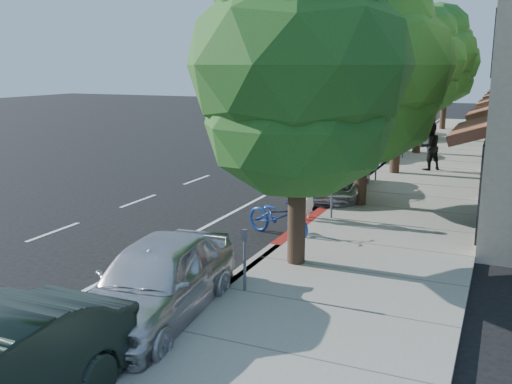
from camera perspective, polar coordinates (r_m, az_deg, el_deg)
The scene contains 18 objects.
ground at distance 15.15m, azimuth 3.36°, elevation -4.74°, with size 120.00×120.00×0.00m, color black.
sidewalk at distance 22.19m, azimuth 16.26°, elevation 0.56°, with size 4.60×56.00×0.15m, color gray.
curb at distance 22.58m, azimuth 10.48°, elevation 1.07°, with size 0.30×56.00×0.15m, color #9E998E.
curb_red_segment at distance 16.03m, azimuth 4.62°, elevation -3.50°, with size 0.32×4.00×0.15m, color maroon.
street_tree_0 at distance 12.28m, azimuth 4.32°, elevation 12.07°, with size 4.82×4.82×7.27m.
street_tree_1 at distance 18.04m, azimuth 10.84°, elevation 12.04°, with size 5.43×5.43×7.45m.
street_tree_2 at distance 23.93m, azimuth 14.18°, elevation 11.83°, with size 3.84×3.84×6.90m.
street_tree_3 at distance 29.85m, azimuth 16.23°, elevation 12.29°, with size 4.36×4.36×7.39m.
street_tree_4 at distance 35.81m, azimuth 17.62°, elevation 12.85°, with size 4.70×4.70×8.05m.
street_tree_5 at distance 41.77m, azimuth 18.53°, elevation 12.09°, with size 4.50×4.50×7.43m.
cyclist at distance 16.42m, azimuth 5.27°, elevation -0.13°, with size 0.66×0.43×1.81m, color white.
bicycle at distance 15.30m, azimuth 2.22°, elevation -2.46°, with size 0.71×2.04×1.07m, color #163798.
silver_suv at distance 20.21m, azimuth 7.52°, elevation 1.67°, with size 2.37×5.15×1.43m, color silver.
dark_sedan at distance 28.63m, azimuth 10.86°, elevation 4.86°, with size 1.62×4.64×1.53m, color #212426.
white_pickup at distance 35.43m, azimuth 12.54°, elevation 6.49°, with size 2.58×6.35×1.84m, color silver.
dark_suv_far at distance 38.33m, azimuth 13.95°, elevation 6.63°, with size 1.80×4.47×1.52m, color black.
near_car_a at distance 10.47m, azimuth -9.94°, elevation -8.66°, with size 1.77×4.40×1.50m, color silver.
pedestrian at distance 25.15m, azimuth 16.97°, elevation 4.35°, with size 0.96×0.75×1.98m, color black.
Camera 1 is at (5.00, -13.57, 4.51)m, focal length 40.00 mm.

